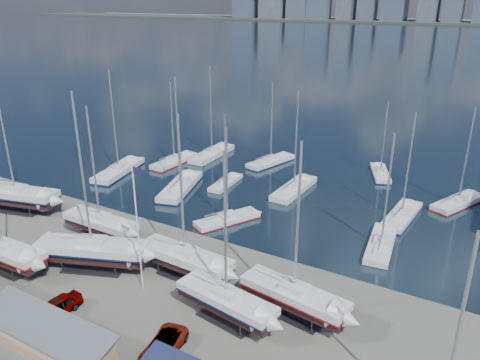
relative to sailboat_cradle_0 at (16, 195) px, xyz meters
The scene contains 25 objects.
ground 27.54m from the sailboat_cradle_0, ahead, with size 1400.00×1400.00×0.00m, color #605E59.
water 307.85m from the sailboat_cradle_0, 84.92° to the left, with size 1400.00×600.00×0.40m, color #172B36.
sailboat_cradle_0 is the anchor object (origin of this frame).
sailboat_cradle_1 15.52m from the sailboat_cradle_0, 39.94° to the right, with size 10.29×3.18×16.46m.
sailboat_cradle_2 15.57m from the sailboat_cradle_0, ahead, with size 9.79×2.85×15.94m.
sailboat_cradle_3 20.45m from the sailboat_cradle_0, 14.79° to the right, with size 12.13×7.35×18.75m.
sailboat_cradle_4 29.05m from the sailboat_cradle_0, ahead, with size 10.57×3.38×16.98m.
sailboat_cradle_5 36.72m from the sailboat_cradle_0, ahead, with size 9.99×4.07×15.70m.
sailboat_cradle_6 41.20m from the sailboat_cradle_0, ahead, with size 10.42×4.20×16.33m.
sailboat_moored_0 17.52m from the sailboat_cradle_0, 84.82° to the left, with size 5.89×12.13×17.48m.
sailboat_moored_1 26.61m from the sailboat_cradle_0, 76.10° to the left, with size 3.11×9.88×14.63m.
sailboat_moored_2 33.75m from the sailboat_cradle_0, 72.97° to the left, with size 3.53×11.22×16.77m.
sailboat_moored_3 22.21m from the sailboat_cradle_0, 48.90° to the left, with size 6.59×12.12×17.45m.
sailboat_moored_4 29.16m from the sailboat_cradle_0, 48.54° to the left, with size 2.73×7.78×11.53m.
sailboat_moored_5 39.90m from the sailboat_cradle_0, 58.51° to the left, with size 5.25×10.20×14.69m.
sailboat_moored_6 28.51m from the sailboat_cradle_0, 22.96° to the left, with size 6.16×8.84×13.00m.
sailboat_moored_7 38.37m from the sailboat_cradle_0, 39.95° to the left, with size 3.08×10.50×15.79m.
sailboat_moored_8 54.04m from the sailboat_cradle_0, 44.42° to the left, with size 5.31×8.65×12.53m.
sailboat_moored_9 47.06m from the sailboat_cradle_0, 17.78° to the left, with size 3.77×9.65×14.18m.
sailboat_moored_10 50.79m from the sailboat_cradle_0, 27.28° to the left, with size 3.44×10.00×14.69m.
sailboat_moored_11 59.91m from the sailboat_cradle_0, 31.83° to the left, with size 6.38×9.86×14.36m.
car_a 25.94m from the sailboat_cradle_0, 28.69° to the right, with size 1.90×4.73×1.61m, color gray.
car_b 27.40m from the sailboat_cradle_0, 29.35° to the right, with size 1.49×4.27×1.41m, color gray.
car_c 36.09m from the sailboat_cradle_0, 18.68° to the right, with size 2.40×5.21×1.45m, color gray.
flagpole 27.76m from the sailboat_cradle_0, 11.46° to the right, with size 1.14×0.12×13.00m.
Camera 1 is at (27.30, -40.93, 26.61)m, focal length 35.00 mm.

